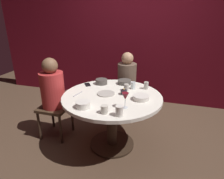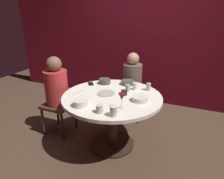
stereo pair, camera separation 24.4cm
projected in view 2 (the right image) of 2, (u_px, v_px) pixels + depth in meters
name	position (u px, v px, depth m)	size (l,w,h in m)	color
ground_plane	(112.00, 144.00, 2.74)	(8.00, 8.00, 0.00)	#4C3828
back_wall	(146.00, 36.00, 3.70)	(6.00, 0.10, 2.60)	maroon
dining_table	(112.00, 107.00, 2.53)	(1.25, 1.25, 0.74)	silver
seated_diner_left	(56.00, 87.00, 2.78)	(0.40, 0.40, 1.16)	#3F2D1E
seated_diner_back	(132.00, 79.00, 3.23)	(0.40, 0.40, 1.12)	#3F2D1E
candle_holder	(124.00, 93.00, 2.48)	(0.08, 0.08, 0.08)	black
wine_glass	(122.00, 97.00, 2.10)	(0.08, 0.08, 0.18)	silver
dinner_plate	(106.00, 93.00, 2.52)	(0.22, 0.22, 0.01)	#B2ADA3
cell_phone	(91.00, 84.00, 2.86)	(0.07, 0.14, 0.01)	black
bowl_serving_large	(105.00, 81.00, 2.87)	(0.17, 0.17, 0.07)	#4C4742
bowl_salad_center	(128.00, 82.00, 2.84)	(0.19, 0.19, 0.06)	#4C4742
bowl_small_white	(140.00, 99.00, 2.31)	(0.19, 0.19, 0.05)	silver
bowl_sauce_side	(80.00, 103.00, 2.18)	(0.16, 0.16, 0.07)	silver
cup_near_candle	(128.00, 88.00, 2.58)	(0.06, 0.06, 0.09)	#B2ADA3
cup_by_left_diner	(100.00, 109.00, 2.04)	(0.08, 0.08, 0.09)	beige
cup_by_right_diner	(114.00, 111.00, 1.96)	(0.08, 0.08, 0.11)	silver
cup_center_front	(135.00, 86.00, 2.64)	(0.06, 0.06, 0.10)	silver
cup_far_edge	(148.00, 87.00, 2.62)	(0.06, 0.06, 0.10)	#B2ADA3
fork_near_plate	(79.00, 93.00, 2.55)	(0.02, 0.18, 0.01)	#B7B7BC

